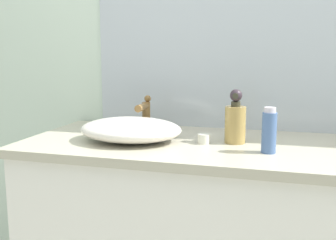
% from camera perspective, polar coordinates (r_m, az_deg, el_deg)
% --- Properties ---
extents(bathroom_wall_rear, '(6.00, 0.06, 2.60)m').
position_cam_1_polar(bathroom_wall_rear, '(1.76, 11.05, 12.72)').
color(bathroom_wall_rear, silver).
rests_on(bathroom_wall_rear, ground).
extents(wall_mirror_panel, '(1.08, 0.01, 1.00)m').
position_cam_1_polar(wall_mirror_panel, '(1.74, 7.44, 15.37)').
color(wall_mirror_panel, '#B2BCC6').
rests_on(wall_mirror_panel, vanity_counter).
extents(sink_basin, '(0.38, 0.30, 0.09)m').
position_cam_1_polar(sink_basin, '(1.48, -5.35, -1.36)').
color(sink_basin, silver).
rests_on(sink_basin, vanity_counter).
extents(faucet, '(0.03, 0.14, 0.15)m').
position_cam_1_polar(faucet, '(1.63, -3.31, 1.15)').
color(faucet, brown).
rests_on(faucet, vanity_counter).
extents(soap_dispenser, '(0.08, 0.08, 0.20)m').
position_cam_1_polar(soap_dispenser, '(1.46, 9.65, -0.16)').
color(soap_dispenser, '#A88A4A').
rests_on(soap_dispenser, vanity_counter).
extents(perfume_bottle, '(0.05, 0.05, 0.15)m').
position_cam_1_polar(perfume_bottle, '(1.34, 14.26, -1.55)').
color(perfume_bottle, '#47669A').
rests_on(perfume_bottle, vanity_counter).
extents(candle_jar, '(0.04, 0.04, 0.04)m').
position_cam_1_polar(candle_jar, '(1.44, 5.16, -2.69)').
color(candle_jar, silver).
rests_on(candle_jar, vanity_counter).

